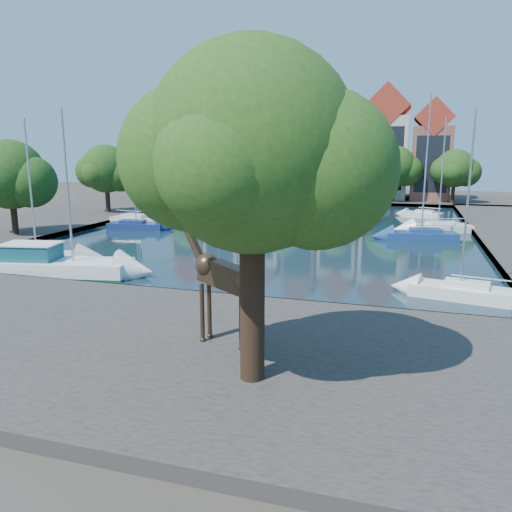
{
  "coord_description": "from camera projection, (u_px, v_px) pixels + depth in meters",
  "views": [
    {
      "loc": [
        12.04,
        -23.53,
        7.88
      ],
      "look_at": [
        5.5,
        -2.0,
        3.03
      ],
      "focal_mm": 35.0,
      "sensor_mm": 36.0,
      "label": 1
    }
  ],
  "objects": [
    {
      "name": "sailboat_left_b",
      "position": [
        136.0,
        224.0,
        49.16
      ],
      "size": [
        5.69,
        2.8,
        10.63
      ],
      "color": "navy",
      "rests_on": "water_basin"
    },
    {
      "name": "townhouse_west_end",
      "position": [
        195.0,
        152.0,
        84.44
      ],
      "size": [
        5.44,
        9.18,
        14.93
      ],
      "color": "#91694F",
      "rests_on": "far_quay"
    },
    {
      "name": "sailboat_left_e",
      "position": [
        218.0,
        204.0,
        66.1
      ],
      "size": [
        5.56,
        3.58,
        11.26
      ],
      "color": "beige",
      "rests_on": "water_basin"
    },
    {
      "name": "townhouse_east_end",
      "position": [
        431.0,
        154.0,
        73.7
      ],
      "size": [
        5.44,
        9.18,
        14.43
      ],
      "color": "brown",
      "rests_on": "far_quay"
    },
    {
      "name": "near_quay",
      "position": [
        93.0,
        338.0,
        20.49
      ],
      "size": [
        50.0,
        14.0,
        0.5
      ],
      "primitive_type": "cube",
      "color": "#433F3A",
      "rests_on": "ground"
    },
    {
      "name": "side_tree_left_far",
      "position": [
        107.0,
        171.0,
        58.36
      ],
      "size": [
        7.28,
        5.6,
        7.88
      ],
      "color": "#332114",
      "rests_on": "left_quay"
    },
    {
      "name": "sailboat_right_d",
      "position": [
        422.0,
        213.0,
        57.62
      ],
      "size": [
        4.76,
        3.05,
        7.26
      ],
      "color": "white",
      "rests_on": "water_basin"
    },
    {
      "name": "sailboat_left_a",
      "position": [
        37.0,
        257.0,
        34.1
      ],
      "size": [
        7.24,
        4.67,
        9.75
      ],
      "color": "beige",
      "rests_on": "water_basin"
    },
    {
      "name": "plane_tree",
      "position": [
        256.0,
        156.0,
        14.89
      ],
      "size": [
        8.32,
        6.4,
        10.62
      ],
      "color": "#332114",
      "rests_on": "near_quay"
    },
    {
      "name": "sailboat_right_c",
      "position": [
        438.0,
        226.0,
        47.64
      ],
      "size": [
        6.49,
        4.11,
        10.68
      ],
      "color": "white",
      "rests_on": "water_basin"
    },
    {
      "name": "sailboat_right_b",
      "position": [
        421.0,
        233.0,
        43.47
      ],
      "size": [
        6.3,
        3.24,
        12.31
      ],
      "color": "navy",
      "rests_on": "water_basin"
    },
    {
      "name": "motorsailer",
      "position": [
        52.0,
        263.0,
        31.31
      ],
      "size": [
        9.56,
        4.37,
        10.13
      ],
      "color": "white",
      "rests_on": "water_basin"
    },
    {
      "name": "sailboat_left_d",
      "position": [
        194.0,
        204.0,
        66.16
      ],
      "size": [
        5.18,
        2.89,
        9.29
      ],
      "color": "silver",
      "rests_on": "water_basin"
    },
    {
      "name": "sailboat_left_c",
      "position": [
        138.0,
        219.0,
        52.47
      ],
      "size": [
        6.23,
        2.91,
        10.66
      ],
      "color": "silver",
      "rests_on": "water_basin"
    },
    {
      "name": "far_tree_mid_east",
      "position": [
        338.0,
        168.0,
        72.65
      ],
      "size": [
        7.02,
        5.4,
        7.52
      ],
      "color": "#332114",
      "rests_on": "far_quay"
    },
    {
      "name": "giraffe_statue",
      "position": [
        219.0,
        274.0,
        18.87
      ],
      "size": [
        3.88,
        1.23,
        5.57
      ],
      "color": "#3A2C1D",
      "rests_on": "near_quay"
    },
    {
      "name": "far_tree_east",
      "position": [
        395.0,
        168.0,
        70.35
      ],
      "size": [
        7.54,
        5.8,
        7.84
      ],
      "color": "#332114",
      "rests_on": "far_quay"
    },
    {
      "name": "side_tree_left_near",
      "position": [
        11.0,
        177.0,
        43.08
      ],
      "size": [
        7.8,
        6.0,
        8.2
      ],
      "color": "#332114",
      "rests_on": "left_quay"
    },
    {
      "name": "far_tree_far_west",
      "position": [
        187.0,
        166.0,
        79.45
      ],
      "size": [
        7.28,
        5.6,
        7.68
      ],
      "color": "#332114",
      "rests_on": "far_quay"
    },
    {
      "name": "far_tree_far_east",
      "position": [
        456.0,
        170.0,
        68.11
      ],
      "size": [
        6.76,
        5.2,
        7.36
      ],
      "color": "#332114",
      "rests_on": "far_quay"
    },
    {
      "name": "ground",
      "position": [
        170.0,
        297.0,
        27.09
      ],
      "size": [
        160.0,
        160.0,
        0.0
      ],
      "primitive_type": "plane",
      "color": "#38332B",
      "rests_on": "ground"
    },
    {
      "name": "far_tree_west",
      "position": [
        235.0,
        167.0,
        77.2
      ],
      "size": [
        6.76,
        5.2,
        7.36
      ],
      "color": "#332114",
      "rests_on": "far_quay"
    },
    {
      "name": "townhouse_east_inner",
      "position": [
        343.0,
        150.0,
        77.26
      ],
      "size": [
        5.94,
        9.18,
        15.79
      ],
      "color": "tan",
      "rests_on": "far_quay"
    },
    {
      "name": "left_quay",
      "position": [
        66.0,
        217.0,
        56.59
      ],
      "size": [
        14.0,
        52.0,
        0.5
      ],
      "primitive_type": "cube",
      "color": "#433F3A",
      "rests_on": "ground"
    },
    {
      "name": "far_tree_mid_west",
      "position": [
        285.0,
        166.0,
        74.88
      ],
      "size": [
        7.8,
        6.0,
        8.0
      ],
      "color": "#332114",
      "rests_on": "far_quay"
    },
    {
      "name": "townhouse_west_inner",
      "position": [
        265.0,
        152.0,
        80.89
      ],
      "size": [
        6.43,
        9.18,
        15.15
      ],
      "color": "silver",
      "rests_on": "far_quay"
    },
    {
      "name": "far_quay",
      "position": [
        329.0,
        198.0,
        79.42
      ],
      "size": [
        60.0,
        16.0,
        0.5
      ],
      "primitive_type": "cube",
      "color": "#433F3A",
      "rests_on": "ground"
    },
    {
      "name": "townhouse_center",
      "position": [
        305.0,
        146.0,
        78.83
      ],
      "size": [
        5.44,
        9.18,
        16.93
      ],
      "color": "brown",
      "rests_on": "far_quay"
    },
    {
      "name": "sailboat_right_a",
      "position": [
        460.0,
        289.0,
        26.44
      ],
      "size": [
        5.32,
        2.74,
        9.78
      ],
      "color": "white",
      "rests_on": "water_basin"
    },
    {
      "name": "townhouse_east_mid",
      "position": [
        386.0,
        147.0,
        75.34
      ],
      "size": [
        6.43,
        9.18,
        16.65
      ],
      "color": "beige",
      "rests_on": "far_quay"
    },
    {
      "name": "townhouse_west_mid",
      "position": [
        228.0,
        147.0,
        82.55
      ],
      "size": [
        5.94,
        9.18,
        16.79
      ],
      "color": "beige",
      "rests_on": "far_quay"
    },
    {
      "name": "water_basin",
      "position": [
        279.0,
        229.0,
        49.53
      ],
      "size": [
        38.0,
        50.0,
        0.08
      ],
      "primitive_type": "cube",
      "color": "black",
      "rests_on": "ground"
    }
  ]
}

